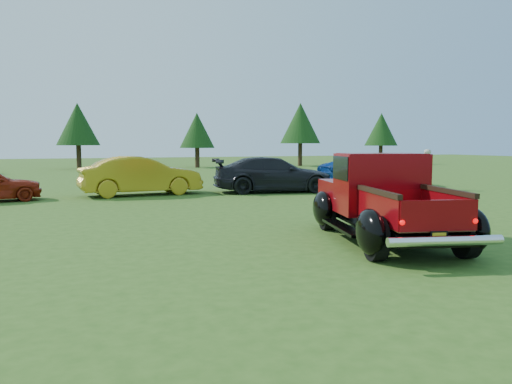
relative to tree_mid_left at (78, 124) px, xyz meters
name	(u,v)px	position (x,y,z in m)	size (l,w,h in m)	color
ground	(285,238)	(3.00, -31.00, -3.38)	(120.00, 120.00, 0.00)	#2F5317
tree_mid_left	(78,124)	(0.00, 0.00, 0.00)	(3.20, 3.20, 5.00)	#332114
tree_mid_right	(197,131)	(9.00, -1.00, -0.41)	(2.82, 2.82, 4.40)	#332114
tree_east	(300,123)	(18.00, -1.50, 0.27)	(3.46, 3.46, 5.40)	#332114
tree_far_east	(381,130)	(27.00, -0.50, -0.14)	(3.07, 3.07, 4.80)	#332114
pickup_truck	(380,198)	(4.78, -31.77, -2.55)	(3.14, 5.01, 1.76)	black
show_car_yellow	(141,176)	(1.50, -21.20, -2.65)	(1.56, 4.46, 1.47)	#B38917
show_car_grey	(274,175)	(6.66, -21.94, -2.68)	(1.97, 4.85, 1.41)	black
show_car_blue	(375,171)	(12.11, -21.02, -2.68)	(2.33, 5.04, 1.40)	navy
spectator	(426,170)	(13.01, -23.39, -2.53)	(0.62, 0.41, 1.71)	#ABA494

